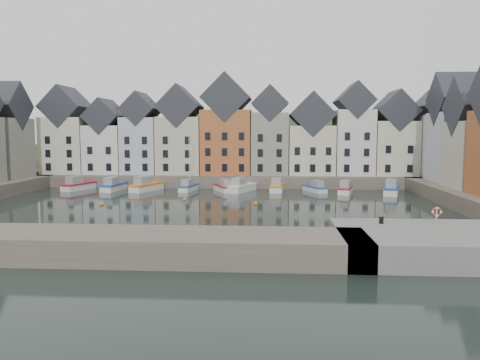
# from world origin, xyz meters

# --- Properties ---
(ground) EXTENTS (260.00, 260.00, 0.00)m
(ground) POSITION_xyz_m (0.00, 0.00, 0.00)
(ground) COLOR black
(ground) RESTS_ON ground
(far_quay) EXTENTS (90.00, 16.00, 2.00)m
(far_quay) POSITION_xyz_m (0.00, 30.00, 1.00)
(far_quay) COLOR brown
(far_quay) RESTS_ON ground
(near_quay) EXTENTS (18.00, 10.00, 2.00)m
(near_quay) POSITION_xyz_m (22.00, -20.00, 1.00)
(near_quay) COLOR #60605E
(near_quay) RESTS_ON ground
(near_wall) EXTENTS (50.00, 6.00, 2.00)m
(near_wall) POSITION_xyz_m (-10.00, -22.00, 1.00)
(near_wall) COLOR brown
(near_wall) RESTS_ON ground
(hillside) EXTENTS (153.60, 70.40, 64.00)m
(hillside) POSITION_xyz_m (0.02, 56.00, -17.96)
(hillside) COLOR #233018
(hillside) RESTS_ON ground
(far_terrace) EXTENTS (72.37, 8.16, 17.78)m
(far_terrace) POSITION_xyz_m (3.21, 28.00, 8.88)
(far_terrace) COLOR beige
(far_terrace) RESTS_ON far_quay
(mooring_buoys) EXTENTS (20.50, 5.50, 0.50)m
(mooring_buoys) POSITION_xyz_m (-4.00, 5.33, 0.15)
(mooring_buoys) COLOR orange
(mooring_buoys) RESTS_ON ground
(boat_a) EXTENTS (3.96, 6.92, 2.54)m
(boat_a) POSITION_xyz_m (-23.73, 18.81, 0.76)
(boat_a) COLOR silver
(boat_a) RESTS_ON ground
(boat_b) EXTENTS (2.75, 6.68, 2.49)m
(boat_b) POSITION_xyz_m (-17.58, 18.27, 0.74)
(boat_b) COLOR silver
(boat_b) RESTS_ON ground
(boat_c) EXTENTS (4.54, 7.30, 2.68)m
(boat_c) POSITION_xyz_m (-12.21, 18.31, 0.80)
(boat_c) COLOR silver
(boat_c) RESTS_ON ground
(boat_d) EXTENTS (2.60, 5.68, 10.46)m
(boat_d) POSITION_xyz_m (-5.37, 18.74, 0.68)
(boat_d) COLOR silver
(boat_d) RESTS_ON ground
(boat_e) EXTENTS (4.00, 6.05, 2.23)m
(boat_e) POSITION_xyz_m (0.49, 18.26, 0.67)
(boat_e) COLOR silver
(boat_e) RESTS_ON ground
(boat_f) EXTENTS (4.63, 7.01, 2.59)m
(boat_f) POSITION_xyz_m (3.31, 18.17, 0.77)
(boat_f) COLOR silver
(boat_f) RESTS_ON ground
(boat_g) EXTENTS (2.57, 6.50, 2.44)m
(boat_g) POSITION_xyz_m (8.99, 19.14, 0.73)
(boat_g) COLOR silver
(boat_g) RESTS_ON ground
(boat_h) EXTENTS (3.76, 5.61, 2.07)m
(boat_h) POSITION_xyz_m (15.02, 18.55, 0.62)
(boat_h) COLOR silver
(boat_h) RESTS_ON ground
(boat_i) EXTENTS (3.32, 6.23, 2.29)m
(boat_i) POSITION_xyz_m (19.55, 17.16, 0.68)
(boat_i) COLOR silver
(boat_i) RESTS_ON ground
(boat_j) EXTENTS (3.95, 6.99, 2.56)m
(boat_j) POSITION_xyz_m (26.42, 16.57, 0.76)
(boat_j) COLOR silver
(boat_j) RESTS_ON ground
(mooring_bollard) EXTENTS (0.48, 0.48, 0.56)m
(mooring_bollard) POSITION_xyz_m (16.95, -17.32, 2.31)
(mooring_bollard) COLOR black
(mooring_bollard) RESTS_ON near_quay
(life_ring_post) EXTENTS (0.80, 0.17, 1.30)m
(life_ring_post) POSITION_xyz_m (21.63, -16.54, 2.86)
(life_ring_post) COLOR gray
(life_ring_post) RESTS_ON near_quay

